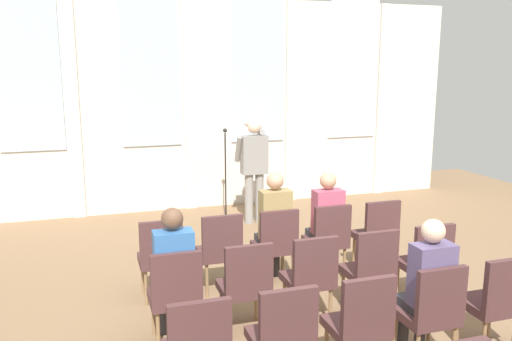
{
  "coord_description": "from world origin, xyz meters",
  "views": [
    {
      "loc": [
        -2.0,
        -4.01,
        2.56
      ],
      "look_at": [
        0.15,
        2.76,
        1.14
      ],
      "focal_mm": 36.79,
      "sensor_mm": 36.0,
      "label": 1
    }
  ],
  "objects_px": {
    "speaker": "(254,164)",
    "chair_r2_c1": "(283,333)",
    "chair_r0_c1": "(220,248)",
    "chair_r1_c4": "(427,259)",
    "mic_stand": "(226,200)",
    "chair_r1_c0": "(175,291)",
    "chair_r2_c3": "(432,309)",
    "chair_r1_c1": "(246,282)",
    "chair_r1_c2": "(311,274)",
    "audience_r1_c0": "(173,268)",
    "audience_r2_c3": "(427,284)",
    "chair_r0_c3": "(328,236)",
    "audience_r0_c2": "(274,222)",
    "chair_r2_c2": "(361,320)",
    "chair_r1_c3": "(371,266)",
    "audience_r0_c3": "(326,219)",
    "chair_r0_c2": "(276,242)",
    "chair_r2_c4": "(496,298)",
    "chair_r0_c4": "(377,231)",
    "chair_r0_c0": "(161,254)"
  },
  "relations": [
    {
      "from": "chair_r1_c0",
      "to": "chair_r0_c2",
      "type": "bearing_deg",
      "value": 37.03
    },
    {
      "from": "chair_r1_c0",
      "to": "chair_r2_c1",
      "type": "relative_size",
      "value": 1.0
    },
    {
      "from": "audience_r0_c2",
      "to": "chair_r2_c4",
      "type": "distance_m",
      "value": 2.51
    },
    {
      "from": "chair_r0_c3",
      "to": "chair_r1_c3",
      "type": "distance_m",
      "value": 1.01
    },
    {
      "from": "mic_stand",
      "to": "audience_r1_c0",
      "type": "height_order",
      "value": "mic_stand"
    },
    {
      "from": "chair_r0_c1",
      "to": "chair_r2_c4",
      "type": "relative_size",
      "value": 1.0
    },
    {
      "from": "audience_r1_c0",
      "to": "chair_r1_c4",
      "type": "xyz_separation_m",
      "value": [
        2.69,
        -0.08,
        -0.19
      ]
    },
    {
      "from": "chair_r1_c4",
      "to": "chair_r0_c4",
      "type": "bearing_deg",
      "value": 90.0
    },
    {
      "from": "chair_r0_c1",
      "to": "chair_r1_c0",
      "type": "xyz_separation_m",
      "value": [
        -0.67,
        -1.01,
        0.0
      ]
    },
    {
      "from": "chair_r0_c0",
      "to": "chair_r2_c3",
      "type": "bearing_deg",
      "value": -45.17
    },
    {
      "from": "chair_r0_c4",
      "to": "mic_stand",
      "type": "bearing_deg",
      "value": 113.98
    },
    {
      "from": "audience_r1_c0",
      "to": "chair_r2_c1",
      "type": "bearing_deg",
      "value": -58.48
    },
    {
      "from": "speaker",
      "to": "chair_r2_c1",
      "type": "xyz_separation_m",
      "value": [
        -1.19,
        -4.53,
        -0.45
      ]
    },
    {
      "from": "audience_r0_c3",
      "to": "chair_r1_c0",
      "type": "bearing_deg",
      "value": -151.47
    },
    {
      "from": "chair_r0_c0",
      "to": "chair_r0_c1",
      "type": "height_order",
      "value": "same"
    },
    {
      "from": "chair_r0_c2",
      "to": "speaker",
      "type": "bearing_deg",
      "value": 78.42
    },
    {
      "from": "chair_r0_c3",
      "to": "audience_r0_c2",
      "type": "bearing_deg",
      "value": 173.25
    },
    {
      "from": "audience_r0_c2",
      "to": "audience_r0_c3",
      "type": "distance_m",
      "value": 0.67
    },
    {
      "from": "chair_r0_c0",
      "to": "chair_r1_c2",
      "type": "height_order",
      "value": "same"
    },
    {
      "from": "chair_r0_c0",
      "to": "audience_r2_c3",
      "type": "relative_size",
      "value": 0.72
    },
    {
      "from": "mic_stand",
      "to": "chair_r0_c3",
      "type": "distance_m",
      "value": 2.84
    },
    {
      "from": "chair_r2_c4",
      "to": "chair_r1_c2",
      "type": "bearing_deg",
      "value": 142.97
    },
    {
      "from": "chair_r1_c2",
      "to": "chair_r1_c4",
      "type": "distance_m",
      "value": 1.34
    },
    {
      "from": "audience_r2_c3",
      "to": "chair_r2_c2",
      "type": "bearing_deg",
      "value": -173.05
    },
    {
      "from": "audience_r2_c3",
      "to": "chair_r1_c0",
      "type": "bearing_deg",
      "value": 155.19
    },
    {
      "from": "audience_r0_c3",
      "to": "chair_r0_c3",
      "type": "bearing_deg",
      "value": -90.0
    },
    {
      "from": "chair_r1_c0",
      "to": "chair_r1_c4",
      "type": "relative_size",
      "value": 1.0
    },
    {
      "from": "speaker",
      "to": "chair_r2_c4",
      "type": "height_order",
      "value": "speaker"
    },
    {
      "from": "chair_r0_c2",
      "to": "chair_r2_c2",
      "type": "bearing_deg",
      "value": -90.0
    },
    {
      "from": "audience_r1_c0",
      "to": "chair_r2_c3",
      "type": "xyz_separation_m",
      "value": [
        2.02,
        -1.1,
        -0.19
      ]
    },
    {
      "from": "audience_r0_c3",
      "to": "chair_r2_c2",
      "type": "bearing_deg",
      "value": -107.67
    },
    {
      "from": "chair_r1_c1",
      "to": "chair_r1_c3",
      "type": "xyz_separation_m",
      "value": [
        1.34,
        0.0,
        0.0
      ]
    },
    {
      "from": "chair_r1_c3",
      "to": "chair_r1_c1",
      "type": "bearing_deg",
      "value": 180.0
    },
    {
      "from": "speaker",
      "to": "chair_r1_c3",
      "type": "relative_size",
      "value": 1.8
    },
    {
      "from": "audience_r0_c2",
      "to": "chair_r2_c2",
      "type": "height_order",
      "value": "audience_r0_c2"
    },
    {
      "from": "audience_r0_c3",
      "to": "audience_r1_c0",
      "type": "relative_size",
      "value": 1.0
    },
    {
      "from": "chair_r0_c2",
      "to": "audience_r2_c3",
      "type": "height_order",
      "value": "audience_r2_c3"
    },
    {
      "from": "audience_r1_c0",
      "to": "audience_r2_c3",
      "type": "relative_size",
      "value": 1.0
    },
    {
      "from": "audience_r0_c3",
      "to": "chair_r2_c4",
      "type": "height_order",
      "value": "audience_r0_c3"
    },
    {
      "from": "mic_stand",
      "to": "chair_r1_c0",
      "type": "height_order",
      "value": "mic_stand"
    },
    {
      "from": "mic_stand",
      "to": "audience_r0_c3",
      "type": "height_order",
      "value": "mic_stand"
    },
    {
      "from": "chair_r0_c1",
      "to": "chair_r1_c4",
      "type": "xyz_separation_m",
      "value": [
        2.02,
        -1.01,
        0.0
      ]
    },
    {
      "from": "chair_r0_c0",
      "to": "chair_r1_c4",
      "type": "height_order",
      "value": "same"
    },
    {
      "from": "mic_stand",
      "to": "chair_r0_c1",
      "type": "height_order",
      "value": "mic_stand"
    },
    {
      "from": "chair_r0_c1",
      "to": "chair_r2_c1",
      "type": "distance_m",
      "value": 2.03
    },
    {
      "from": "chair_r0_c1",
      "to": "chair_r1_c3",
      "type": "xyz_separation_m",
      "value": [
        1.34,
        -1.01,
        0.0
      ]
    },
    {
      "from": "chair_r1_c1",
      "to": "chair_r1_c2",
      "type": "bearing_deg",
      "value": 0.0
    },
    {
      "from": "mic_stand",
      "to": "chair_r0_c4",
      "type": "relative_size",
      "value": 1.65
    },
    {
      "from": "chair_r1_c0",
      "to": "chair_r2_c3",
      "type": "relative_size",
      "value": 1.0
    },
    {
      "from": "audience_r0_c2",
      "to": "chair_r2_c3",
      "type": "relative_size",
      "value": 1.44
    }
  ]
}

